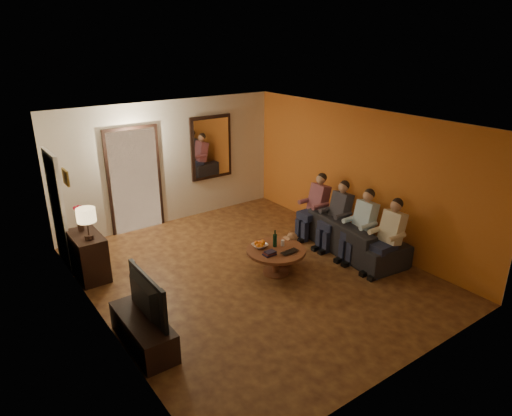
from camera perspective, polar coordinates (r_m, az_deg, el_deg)
floor at (r=7.88m, az=-0.50°, el=-8.25°), size 5.00×6.00×0.01m
ceiling at (r=6.99m, az=-0.56°, el=10.70°), size 5.00×6.00×0.01m
back_wall at (r=9.82m, az=-10.76°, el=5.57°), size 5.00×0.02×2.60m
front_wall at (r=5.39m, az=18.46°, el=-8.38°), size 5.00×0.02×2.60m
left_wall at (r=6.34m, az=-19.35°, el=-3.98°), size 0.02×6.00×2.60m
right_wall at (r=8.94m, az=12.69°, el=3.90°), size 0.02×6.00×2.60m
orange_accent at (r=8.93m, az=12.65°, el=3.89°), size 0.01×6.00×2.60m
kitchen_doorway at (r=9.58m, az=-14.92°, el=3.27°), size 1.00×0.06×2.10m
door_trim at (r=9.57m, az=-14.89°, el=3.26°), size 1.12×0.04×2.22m
fridge_glimpse at (r=9.71m, az=-13.48°, el=2.72°), size 0.45×0.03×1.70m
mirror_frame at (r=10.18m, az=-5.63°, el=7.55°), size 1.00×0.05×1.40m
mirror_glass at (r=10.16m, az=-5.54°, el=7.52°), size 0.86×0.02×1.26m
white_door at (r=8.54m, az=-23.53°, el=-0.18°), size 0.06×0.85×2.04m
framed_art at (r=7.35m, az=-22.70°, el=3.56°), size 0.03×0.28×0.24m
art_canvas at (r=7.35m, az=-22.59°, el=3.59°), size 0.01×0.22×0.18m
dresser at (r=8.14m, az=-20.21°, el=-5.61°), size 0.45×0.86×0.76m
table_lamp at (r=7.69m, az=-20.34°, el=-1.87°), size 0.30×0.30×0.54m
flower_vase at (r=8.10m, az=-21.19°, el=-1.21°), size 0.14×0.14×0.44m
tv_stand at (r=6.34m, az=-13.90°, el=-14.76°), size 0.45×1.24×0.41m
tv at (r=6.06m, az=-14.32°, el=-10.84°), size 1.05×0.14×0.60m
sofa at (r=8.75m, az=11.94°, el=-3.26°), size 2.31×1.13×0.65m
person_a at (r=8.05m, az=16.29°, el=-3.71°), size 0.60×0.40×1.20m
person_b at (r=8.39m, az=13.11°, el=-2.37°), size 0.60×0.40×1.20m
person_c at (r=8.76m, az=10.19°, el=-1.13°), size 0.60×0.40×1.20m
person_d at (r=9.15m, az=7.52°, el=0.00°), size 0.60×0.40×1.20m
dog at (r=8.13m, az=3.17°, el=-5.08°), size 0.59×0.31×0.56m
coffee_table at (r=7.81m, az=2.51°, el=-6.66°), size 1.05×1.05×0.45m
bowl at (r=7.76m, az=0.48°, el=-4.74°), size 0.26×0.26×0.06m
oranges at (r=7.73m, az=0.48°, el=-4.28°), size 0.20×0.20×0.08m
wine_bottle at (r=7.74m, az=2.38°, el=-3.79°), size 0.07×0.07×0.31m
wine_glass at (r=7.83m, az=3.35°, el=-4.38°), size 0.06×0.06×0.10m
book_stack at (r=7.50m, az=1.69°, el=-5.65°), size 0.20×0.15×0.07m
laptop at (r=7.57m, az=4.45°, el=-5.64°), size 0.34×0.23×0.03m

